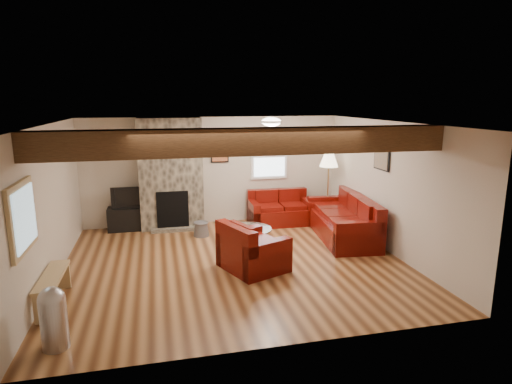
{
  "coord_description": "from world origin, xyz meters",
  "views": [
    {
      "loc": [
        -1.3,
        -7.17,
        2.9
      ],
      "look_at": [
        0.48,
        0.4,
        1.2
      ],
      "focal_mm": 30.0,
      "sensor_mm": 36.0,
      "label": 1
    }
  ],
  "objects_px": {
    "sofa_three": "(342,217)",
    "television": "(131,197)",
    "loveseat": "(280,208)",
    "coffee_table": "(248,239)",
    "tv_cabinet": "(132,218)",
    "floor_lamp": "(329,164)",
    "armchair_red": "(253,246)"
  },
  "relations": [
    {
      "from": "coffee_table",
      "to": "tv_cabinet",
      "type": "xyz_separation_m",
      "value": [
        -2.27,
        1.93,
        0.04
      ]
    },
    {
      "from": "loveseat",
      "to": "coffee_table",
      "type": "relative_size",
      "value": 1.6
    },
    {
      "from": "sofa_three",
      "to": "coffee_table",
      "type": "distance_m",
      "value": 2.15
    },
    {
      "from": "armchair_red",
      "to": "floor_lamp",
      "type": "bearing_deg",
      "value": -67.51
    },
    {
      "from": "armchair_red",
      "to": "television",
      "type": "bearing_deg",
      "value": 14.92
    },
    {
      "from": "floor_lamp",
      "to": "armchair_red",
      "type": "bearing_deg",
      "value": -135.32
    },
    {
      "from": "armchair_red",
      "to": "tv_cabinet",
      "type": "bearing_deg",
      "value": 14.92
    },
    {
      "from": "loveseat",
      "to": "television",
      "type": "height_order",
      "value": "television"
    },
    {
      "from": "sofa_three",
      "to": "loveseat",
      "type": "distance_m",
      "value": 1.64
    },
    {
      "from": "television",
      "to": "floor_lamp",
      "type": "bearing_deg",
      "value": -7.28
    },
    {
      "from": "coffee_table",
      "to": "tv_cabinet",
      "type": "distance_m",
      "value": 2.98
    },
    {
      "from": "loveseat",
      "to": "coffee_table",
      "type": "distance_m",
      "value": 1.99
    },
    {
      "from": "loveseat",
      "to": "tv_cabinet",
      "type": "bearing_deg",
      "value": 176.17
    },
    {
      "from": "coffee_table",
      "to": "television",
      "type": "relative_size",
      "value": 1.1
    },
    {
      "from": "tv_cabinet",
      "to": "television",
      "type": "height_order",
      "value": "television"
    },
    {
      "from": "sofa_three",
      "to": "coffee_table",
      "type": "bearing_deg",
      "value": -74.53
    },
    {
      "from": "television",
      "to": "floor_lamp",
      "type": "height_order",
      "value": "floor_lamp"
    },
    {
      "from": "tv_cabinet",
      "to": "coffee_table",
      "type": "bearing_deg",
      "value": -40.39
    },
    {
      "from": "loveseat",
      "to": "armchair_red",
      "type": "relative_size",
      "value": 1.41
    },
    {
      "from": "loveseat",
      "to": "armchair_red",
      "type": "bearing_deg",
      "value": -114.61
    },
    {
      "from": "coffee_table",
      "to": "tv_cabinet",
      "type": "relative_size",
      "value": 0.88
    },
    {
      "from": "armchair_red",
      "to": "television",
      "type": "distance_m",
      "value": 3.6
    },
    {
      "from": "television",
      "to": "armchair_red",
      "type": "bearing_deg",
      "value": -52.89
    },
    {
      "from": "sofa_three",
      "to": "armchair_red",
      "type": "distance_m",
      "value": 2.55
    },
    {
      "from": "coffee_table",
      "to": "floor_lamp",
      "type": "bearing_deg",
      "value": 31.77
    },
    {
      "from": "tv_cabinet",
      "to": "floor_lamp",
      "type": "distance_m",
      "value": 4.66
    },
    {
      "from": "armchair_red",
      "to": "floor_lamp",
      "type": "height_order",
      "value": "floor_lamp"
    },
    {
      "from": "floor_lamp",
      "to": "coffee_table",
      "type": "bearing_deg",
      "value": -148.23
    },
    {
      "from": "loveseat",
      "to": "floor_lamp",
      "type": "xyz_separation_m",
      "value": [
        1.07,
        -0.27,
        1.04
      ]
    },
    {
      "from": "coffee_table",
      "to": "television",
      "type": "xyz_separation_m",
      "value": [
        -2.27,
        1.93,
        0.54
      ]
    },
    {
      "from": "sofa_three",
      "to": "television",
      "type": "height_order",
      "value": "television"
    },
    {
      "from": "sofa_three",
      "to": "tv_cabinet",
      "type": "height_order",
      "value": "sofa_three"
    }
  ]
}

